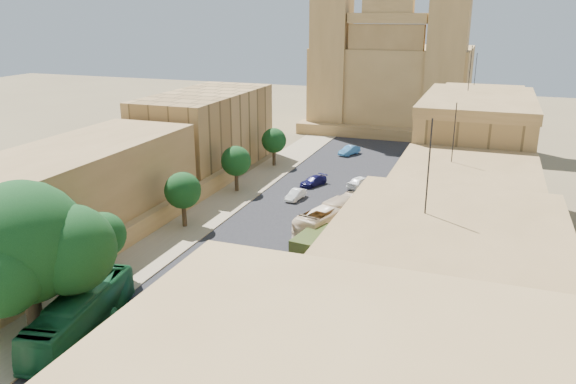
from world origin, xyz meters
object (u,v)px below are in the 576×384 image
Objects in this scene: ficus_tree at (25,247)px; street_tree_a at (103,235)px; pedestrian_c at (333,294)px; bus_red_east at (250,321)px; bus_green_north at (80,314)px; church at (391,74)px; olive_pickup at (315,245)px; street_tree_d at (274,141)px; pedestrian_a at (356,313)px; car_white_a at (296,195)px; car_cream at (308,261)px; street_tree_b at (183,191)px; bus_cream_east at (333,218)px; red_truck at (177,304)px; car_dkblue at (313,181)px; car_blue_b at (349,150)px; car_white_b at (361,182)px; car_blue_a at (164,291)px; street_tree_c at (236,161)px.

ficus_tree reaches higher than street_tree_a.
ficus_tree is at bearing -46.45° from pedestrian_c.
ficus_tree is 1.01× the size of bus_red_east.
ficus_tree is 0.97× the size of bus_green_north.
olive_pickup is (4.00, -56.99, -8.47)m from church.
pedestrian_a is at bearing -61.04° from street_tree_d.
pedestrian_a reaches higher than car_white_a.
street_tree_b is at bearing -36.96° from car_cream.
car_cream is at bearing 107.81° from bus_cream_east.
ficus_tree is 10.07m from red_truck.
bus_red_east is 7.31m from pedestrian_c.
street_tree_d is 24.90m from bus_cream_east.
pedestrian_a is (9.88, -66.53, -8.65)m from church.
car_dkblue is (7.19, 37.04, -5.51)m from ficus_tree.
bus_red_east is 2.62× the size of car_blue_b.
bus_cream_east reaches higher than olive_pickup.
street_tree_b reaches higher than car_white_b.
bus_red_east is 49.83m from car_blue_b.
red_truck is at bearing -34.74° from car_blue_a.
street_tree_b is (-0.59, 19.99, -2.43)m from ficus_tree.
street_tree_a reaches higher than street_tree_d.
car_dkblue is at bearing -146.72° from pedestrian_c.
car_white_a is 0.87× the size of car_dkblue.
church is at bearing 93.30° from car_white_a.
street_tree_c reaches higher than bus_red_east.
car_white_b is 16.03m from car_blue_b.
ficus_tree is 2.42× the size of car_blue_a.
street_tree_a reaches higher than car_dkblue.
car_blue_b is (0.65, 21.90, 0.09)m from car_white_a.
ficus_tree reaches higher than olive_pickup.
bus_cream_east is at bearing -57.90° from car_blue_b.
olive_pickup is 8.38m from pedestrian_c.
car_blue_b is (-5.86, 29.79, -0.79)m from bus_cream_east.
bus_cream_east is at bearing -151.43° from pedestrian_c.
car_blue_b is at bearing -99.28° from car_cream.
car_cream is 22.77m from car_dkblue.
pedestrian_c is (17.73, -33.88, -2.62)m from street_tree_d.
olive_pickup is at bearing 64.44° from car_blue_a.
car_blue_b is 2.37× the size of pedestrian_c.
church is 22.13× the size of pedestrian_c.
street_tree_d reaches higher than bus_green_north.
car_blue_b is at bearing 69.07° from street_tree_c.
car_white_a is 2.04× the size of pedestrian_c.
pedestrian_a is at bearing -81.56° from church.
red_truck is at bearing -25.26° from street_tree_a.
car_white_a is (7.50, -12.60, -2.88)m from street_tree_d.
street_tree_b is at bearing 30.31° from bus_cream_east.
street_tree_d reaches higher than olive_pickup.
street_tree_d is (-0.00, 36.00, -0.23)m from street_tree_a.
olive_pickup is 20.40m from car_dkblue.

